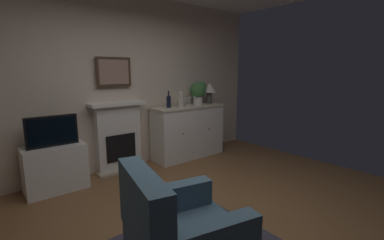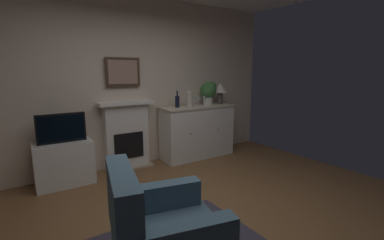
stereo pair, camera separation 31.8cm
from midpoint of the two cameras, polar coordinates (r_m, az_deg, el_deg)
ground_plane at (r=3.03m, az=0.25°, el=-22.09°), size 5.76×4.42×0.10m
wall_rear at (r=4.46m, az=-18.12°, el=7.48°), size 5.76×0.06×2.77m
fireplace_unit at (r=4.44m, az=-17.46°, el=-3.45°), size 0.87×0.30×1.10m
framed_picture at (r=4.36m, az=-18.42°, el=9.70°), size 0.55×0.04×0.45m
sideboard_cabinet at (r=4.92m, az=-2.64°, el=-2.48°), size 1.40×0.49×0.95m
table_lamp at (r=5.13m, az=1.96°, el=6.60°), size 0.26×0.26×0.40m
wine_bottle at (r=4.61m, az=-6.99°, el=3.94°), size 0.08×0.08×0.29m
wine_glass_left at (r=4.79m, az=-3.49°, el=4.42°), size 0.07×0.07×0.16m
wine_glass_center at (r=4.86m, az=-2.46°, el=4.51°), size 0.07×0.07×0.16m
wine_glass_right at (r=4.92m, az=-1.33°, el=4.59°), size 0.07×0.07×0.16m
vase_decorative at (r=4.66m, az=-4.36°, el=4.45°), size 0.11×0.11×0.28m
tv_cabinet at (r=4.10m, az=-29.22°, el=-8.98°), size 0.75×0.42×0.61m
tv_set at (r=3.95m, az=-29.81°, el=-2.10°), size 0.62×0.07×0.40m
potted_plant_small at (r=5.01m, az=-0.43°, el=6.25°), size 0.30×0.30×0.43m
armchair at (r=2.14m, az=-7.27°, el=-23.60°), size 0.96×0.92×0.92m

